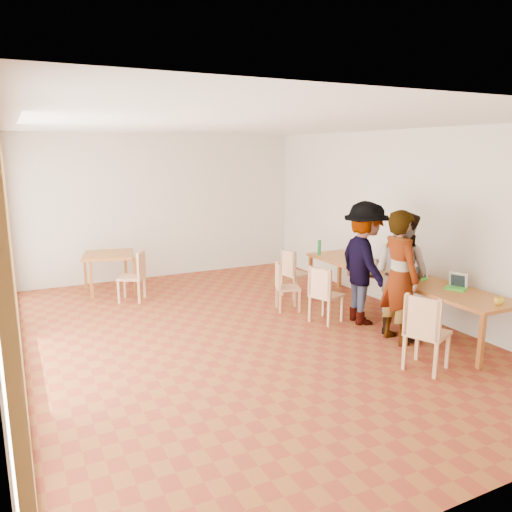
% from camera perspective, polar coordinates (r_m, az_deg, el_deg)
% --- Properties ---
extents(ground, '(8.00, 8.00, 0.00)m').
position_cam_1_polar(ground, '(7.41, -1.71, -9.02)').
color(ground, brown).
rests_on(ground, ground).
extents(wall_back, '(6.00, 0.10, 3.00)m').
position_cam_1_polar(wall_back, '(10.75, -10.77, 5.58)').
color(wall_back, beige).
rests_on(wall_back, ground).
extents(wall_front, '(6.00, 0.10, 3.00)m').
position_cam_1_polar(wall_front, '(3.86, 24.04, -6.43)').
color(wall_front, beige).
rests_on(wall_front, ground).
extents(wall_right, '(0.10, 8.00, 3.00)m').
position_cam_1_polar(wall_right, '(8.69, 16.53, 3.84)').
color(wall_right, beige).
rests_on(wall_right, ground).
extents(window_wall, '(0.10, 8.00, 3.00)m').
position_cam_1_polar(window_wall, '(6.40, -26.64, 0.31)').
color(window_wall, white).
rests_on(window_wall, ground).
extents(ceiling, '(6.00, 8.00, 0.04)m').
position_cam_1_polar(ceiling, '(6.93, -1.87, 14.99)').
color(ceiling, white).
rests_on(ceiling, wall_back).
extents(communal_table, '(0.80, 4.00, 0.75)m').
position_cam_1_polar(communal_table, '(8.20, 15.62, -2.25)').
color(communal_table, '#A55B24').
rests_on(communal_table, ground).
extents(side_table, '(0.90, 0.90, 0.75)m').
position_cam_1_polar(side_table, '(9.83, -16.50, -0.19)').
color(side_table, '#A55B24').
rests_on(side_table, ground).
extents(chair_near, '(0.60, 0.60, 0.52)m').
position_cam_1_polar(chair_near, '(6.38, 18.73, -7.49)').
color(chair_near, tan).
rests_on(chair_near, ground).
extents(chair_mid, '(0.54, 0.54, 0.48)m').
position_cam_1_polar(chair_mid, '(7.81, 7.68, -3.77)').
color(chair_mid, tan).
rests_on(chair_mid, ground).
extents(chair_far, '(0.48, 0.48, 0.43)m').
position_cam_1_polar(chair_far, '(8.39, 3.09, -2.94)').
color(chair_far, tan).
rests_on(chair_far, ground).
extents(chair_empty, '(0.47, 0.47, 0.47)m').
position_cam_1_polar(chair_empty, '(9.14, 4.14, -1.42)').
color(chair_empty, tan).
rests_on(chair_empty, ground).
extents(chair_spare, '(0.57, 0.57, 0.48)m').
position_cam_1_polar(chair_spare, '(9.14, -13.52, -1.66)').
color(chair_spare, tan).
rests_on(chair_spare, ground).
extents(person_near, '(0.47, 0.70, 1.87)m').
position_cam_1_polar(person_near, '(7.20, 16.04, -2.30)').
color(person_near, gray).
rests_on(person_near, ground).
extents(person_mid, '(0.87, 1.02, 1.82)m').
position_cam_1_polar(person_mid, '(7.49, 16.17, -1.96)').
color(person_mid, gray).
rests_on(person_mid, ground).
extents(person_far, '(0.94, 1.35, 1.91)m').
position_cam_1_polar(person_far, '(7.87, 12.31, -0.80)').
color(person_far, gray).
rests_on(person_far, ground).
extents(laptop_near, '(0.32, 0.33, 0.23)m').
position_cam_1_polar(laptop_near, '(7.55, 21.97, -3.04)').
color(laptop_near, '#49D538').
rests_on(laptop_near, communal_table).
extents(laptop_mid, '(0.24, 0.26, 0.19)m').
position_cam_1_polar(laptop_mid, '(7.97, 18.20, -2.08)').
color(laptop_mid, '#49D538').
rests_on(laptop_mid, communal_table).
extents(laptop_far, '(0.25, 0.27, 0.18)m').
position_cam_1_polar(laptop_far, '(8.64, 12.44, -0.72)').
color(laptop_far, '#49D538').
rests_on(laptop_far, communal_table).
extents(yellow_mug, '(0.12, 0.12, 0.09)m').
position_cam_1_polar(yellow_mug, '(6.99, 26.01, -4.67)').
color(yellow_mug, gold).
rests_on(yellow_mug, communal_table).
extents(green_bottle, '(0.07, 0.07, 0.28)m').
position_cam_1_polar(green_bottle, '(9.32, 7.25, 0.95)').
color(green_bottle, '#1B722F').
rests_on(green_bottle, communal_table).
extents(clear_glass, '(0.07, 0.07, 0.09)m').
position_cam_1_polar(clear_glass, '(7.85, 15.11, -2.16)').
color(clear_glass, silver).
rests_on(clear_glass, communal_table).
extents(condiment_cup, '(0.08, 0.08, 0.06)m').
position_cam_1_polar(condiment_cup, '(8.35, 14.24, -1.38)').
color(condiment_cup, white).
rests_on(condiment_cup, communal_table).
extents(pink_phone, '(0.05, 0.10, 0.01)m').
position_cam_1_polar(pink_phone, '(8.46, 12.09, -1.27)').
color(pink_phone, '#C13054').
rests_on(pink_phone, communal_table).
extents(black_pouch, '(0.16, 0.26, 0.09)m').
position_cam_1_polar(black_pouch, '(8.12, 16.52, -1.78)').
color(black_pouch, black).
rests_on(black_pouch, communal_table).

